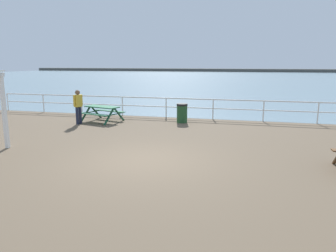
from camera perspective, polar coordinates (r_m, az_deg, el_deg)
ground_plane at (r=9.91m, az=-4.48°, el=-6.71°), size 30.00×24.00×0.20m
sea_band at (r=61.81m, az=11.51°, el=8.40°), size 142.00×90.00×0.01m
distant_shoreline at (r=104.75m, az=12.73°, el=9.48°), size 142.00×6.00×1.80m
seaward_railing at (r=17.08m, az=3.82°, el=3.94°), size 23.07×0.07×1.08m
picnic_table_mid_centre at (r=16.51m, az=-11.73°, el=2.83°), size 2.15×1.94×0.80m
visitor at (r=15.99m, az=-15.80°, el=3.69°), size 0.33×0.50×1.66m
litter_bin at (r=15.87m, az=2.53°, el=2.34°), size 0.55×0.55×0.95m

